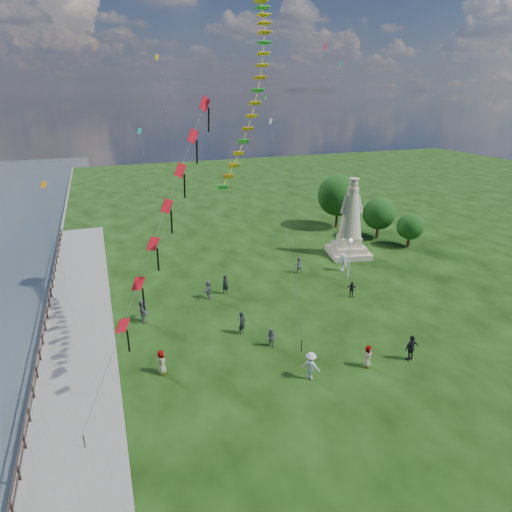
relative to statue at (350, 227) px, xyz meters
name	(u,v)px	position (x,y,z in m)	size (l,w,h in m)	color
waterfront	(59,351)	(-28.77, -9.12, -3.26)	(200.00, 200.00, 1.51)	#2D3A44
statue	(350,227)	(0.00, 0.00, 0.00)	(4.96, 4.96, 8.45)	#B9A58C
lamppost	(350,250)	(-3.32, -5.37, -0.29)	(0.37, 0.37, 4.02)	silver
tree_row	(355,203)	(4.98, 6.92, 0.61)	(8.12, 13.60, 6.97)	#382314
person_0	(242,323)	(-16.11, -11.42, -2.31)	(0.64, 0.42, 1.76)	black
person_1	(271,338)	(-14.78, -13.83, -2.47)	(0.70, 0.44, 1.45)	#595960
person_2	(311,366)	(-13.81, -17.95, -2.26)	(1.20, 0.62, 1.86)	silver
person_3	(411,348)	(-6.62, -18.47, -2.26)	(1.09, 0.56, 1.85)	black
person_4	(368,356)	(-9.77, -18.13, -2.40)	(0.77, 0.47, 1.58)	#595960
person_5	(143,311)	(-22.75, -7.04, -2.25)	(1.74, 0.75, 1.88)	#595960
person_6	(226,285)	(-15.35, -4.57, -2.31)	(0.64, 0.42, 1.76)	black
person_7	(298,265)	(-7.30, -2.55, -2.39)	(0.78, 0.48, 1.61)	#595960
person_8	(342,262)	(-2.96, -3.65, -2.25)	(1.22, 0.63, 1.89)	silver
person_9	(352,289)	(-5.22, -8.96, -2.47)	(0.85, 0.43, 1.45)	black
person_10	(162,362)	(-22.42, -14.17, -2.37)	(0.80, 0.49, 1.64)	#595960
person_11	(208,289)	(-17.00, -4.92, -2.35)	(1.56, 0.67, 1.68)	#595960
red_kite_train	(166,212)	(-21.30, -13.49, 7.14)	(9.57, 9.35, 16.62)	black
small_kites	(240,130)	(-10.92, 4.19, 10.02)	(29.45, 19.47, 21.35)	#1CADA8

